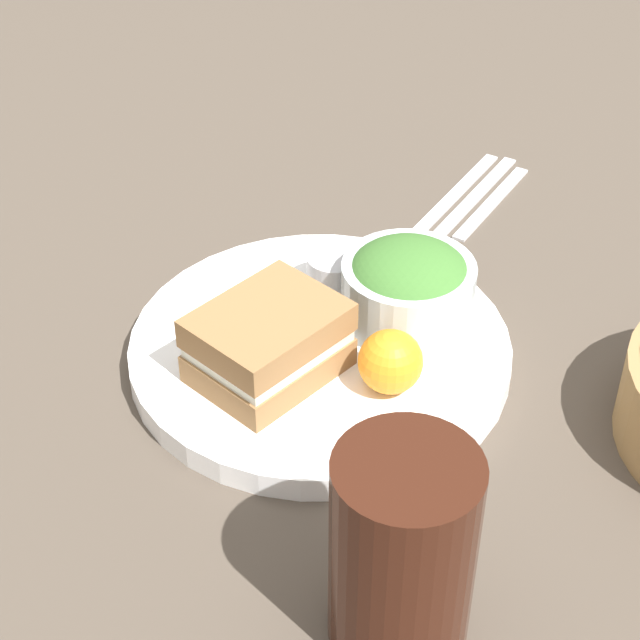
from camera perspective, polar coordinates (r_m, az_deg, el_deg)
The scene contains 10 objects.
ground_plane at distance 0.83m, azimuth 0.00°, elevation -2.17°, with size 4.00×4.00×0.00m, color #4C4238.
plate at distance 0.82m, azimuth 0.00°, elevation -1.64°, with size 0.29×0.29×0.02m, color white.
sandwich at distance 0.77m, azimuth -2.77°, elevation -1.23°, with size 0.11×0.09×0.06m.
salad_bowl at distance 0.82m, azimuth 4.72°, elevation 1.85°, with size 0.10×0.10×0.06m.
dressing_cup at distance 0.86m, azimuth 0.75°, elevation 2.52°, with size 0.04×0.04×0.03m, color #B7B7BC.
orange_wedge at distance 0.76m, azimuth 3.78°, elevation -2.23°, with size 0.05×0.05×0.05m, color orange.
drink_glass at distance 0.61m, azimuth 4.42°, elevation -12.32°, with size 0.08×0.08×0.14m, color #38190F.
fork at distance 1.03m, azimuth 7.33°, elevation 6.84°, with size 0.16×0.01×0.01m, color silver.
knife at distance 1.03m, azimuth 8.23°, elevation 6.55°, with size 0.17×0.01×0.01m, color silver.
spoon at distance 1.02m, azimuth 9.15°, elevation 6.25°, with size 0.14×0.01×0.01m, color silver.
Camera 1 is at (0.49, 0.39, 0.54)m, focal length 60.00 mm.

